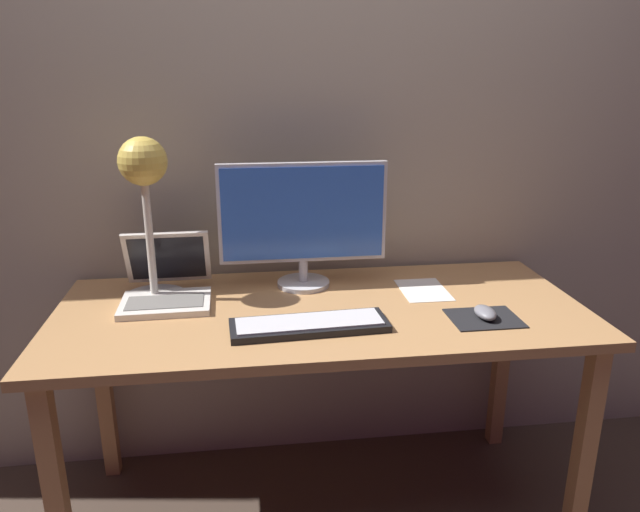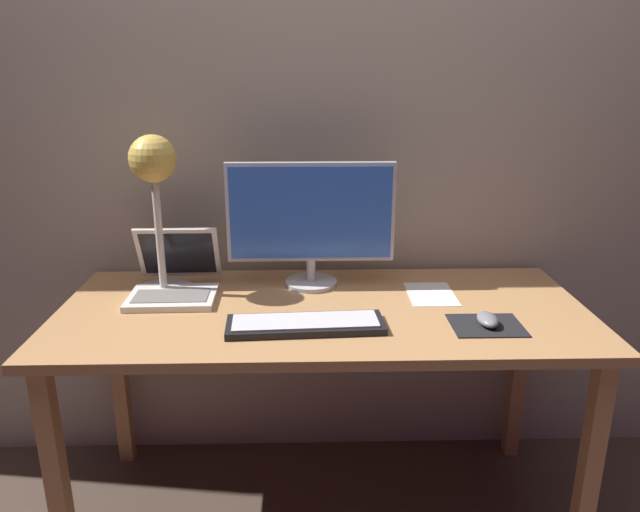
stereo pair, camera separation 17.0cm
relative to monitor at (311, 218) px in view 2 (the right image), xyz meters
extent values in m
plane|color=#47382D|center=(0.03, -0.20, -0.97)|extent=(4.80, 4.80, 0.00)
cube|color=#B2A893|center=(0.03, 0.20, 0.33)|extent=(4.80, 0.06, 2.60)
cube|color=tan|center=(0.03, -0.20, -0.25)|extent=(1.60, 0.70, 0.03)
cube|color=tan|center=(-0.71, -0.49, -0.62)|extent=(0.05, 0.05, 0.71)
cube|color=tan|center=(0.77, -0.49, -0.62)|extent=(0.05, 0.05, 0.71)
cube|color=tan|center=(-0.71, 0.09, -0.62)|extent=(0.05, 0.05, 0.71)
cube|color=tan|center=(0.77, 0.09, -0.62)|extent=(0.05, 0.05, 0.71)
cylinder|color=silver|center=(0.00, 0.00, -0.22)|extent=(0.17, 0.17, 0.01)
cylinder|color=silver|center=(0.00, 0.00, -0.18)|extent=(0.03, 0.03, 0.07)
cube|color=silver|center=(0.00, 0.00, 0.02)|extent=(0.54, 0.03, 0.32)
cube|color=blue|center=(0.00, -0.02, 0.02)|extent=(0.52, 0.00, 0.30)
cube|color=black|center=(-0.02, -0.35, -0.22)|extent=(0.45, 0.16, 0.02)
cube|color=silver|center=(-0.02, -0.35, -0.21)|extent=(0.41, 0.13, 0.01)
cube|color=silver|center=(-0.44, -0.13, -0.22)|extent=(0.27, 0.21, 0.02)
cube|color=slate|center=(-0.44, -0.14, -0.21)|extent=(0.23, 0.12, 0.00)
cube|color=silver|center=(-0.44, 0.02, -0.12)|extent=(0.27, 0.10, 0.19)
cube|color=black|center=(-0.44, 0.02, -0.12)|extent=(0.24, 0.09, 0.16)
cylinder|color=beige|center=(-0.48, -0.06, -0.22)|extent=(0.19, 0.19, 0.01)
cylinder|color=silver|center=(-0.48, -0.06, -0.02)|extent=(0.02, 0.02, 0.39)
sphere|color=gold|center=(-0.48, -0.06, 0.20)|extent=(0.14, 0.14, 0.14)
sphere|color=#FFEAB2|center=(-0.48, -0.07, 0.17)|extent=(0.05, 0.05, 0.05)
cube|color=black|center=(0.49, -0.34, -0.23)|extent=(0.20, 0.16, 0.00)
ellipsoid|color=slate|center=(0.49, -0.34, -0.21)|extent=(0.06, 0.10, 0.03)
cube|color=white|center=(0.39, -0.10, -0.23)|extent=(0.15, 0.21, 0.00)
camera|label=1|loc=(-0.19, -1.86, 0.47)|focal=33.36mm
camera|label=2|loc=(-0.02, -1.87, 0.47)|focal=33.36mm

